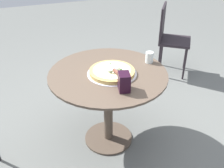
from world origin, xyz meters
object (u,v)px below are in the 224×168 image
(pizza_on_tray, at_px, (112,72))
(napkin_dispenser, at_px, (124,82))
(patio_table, at_px, (108,90))
(drinking_cup, at_px, (149,57))
(pizza_server, at_px, (114,70))
(patio_chair_near, at_px, (170,35))

(pizza_on_tray, distance_m, napkin_dispenser, 0.25)
(patio_table, relative_size, drinking_cup, 10.25)
(patio_table, distance_m, drinking_cup, 0.44)
(pizza_server, distance_m, drinking_cup, 0.39)
(napkin_dispenser, relative_size, patio_chair_near, 0.15)
(patio_table, xyz_separation_m, pizza_server, (-0.02, 0.08, 0.22))
(pizza_server, bearing_deg, pizza_on_tray, -94.01)
(pizza_server, distance_m, napkin_dispenser, 0.19)
(pizza_on_tray, distance_m, patio_chair_near, 1.51)
(drinking_cup, distance_m, napkin_dispenser, 0.49)
(pizza_on_tray, height_order, patio_chair_near, patio_chair_near)
(patio_table, distance_m, napkin_dispenser, 0.36)
(drinking_cup, bearing_deg, patio_table, 7.21)
(patio_table, xyz_separation_m, pizza_on_tray, (-0.02, 0.03, 0.18))
(patio_chair_near, bearing_deg, drinking_cup, 49.67)
(pizza_server, relative_size, patio_chair_near, 0.24)
(drinking_cup, distance_m, patio_chair_near, 1.21)
(patio_table, xyz_separation_m, napkin_dispenser, (-0.02, 0.28, 0.23))
(napkin_dispenser, bearing_deg, patio_chair_near, -29.37)
(pizza_server, bearing_deg, napkin_dispenser, 90.59)
(patio_table, distance_m, pizza_on_tray, 0.19)
(drinking_cup, height_order, patio_chair_near, patio_chair_near)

